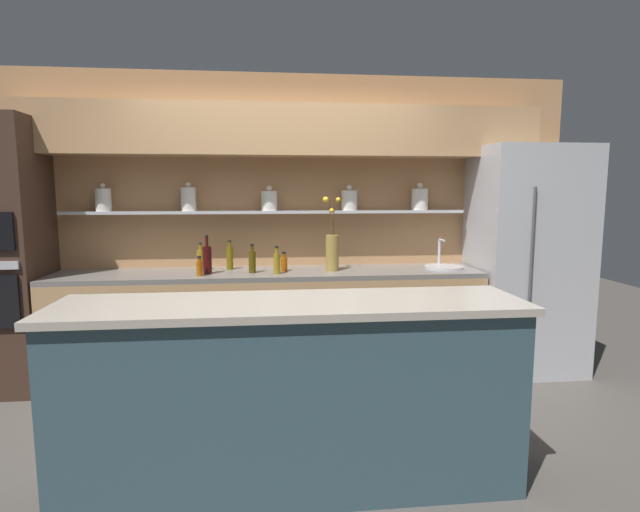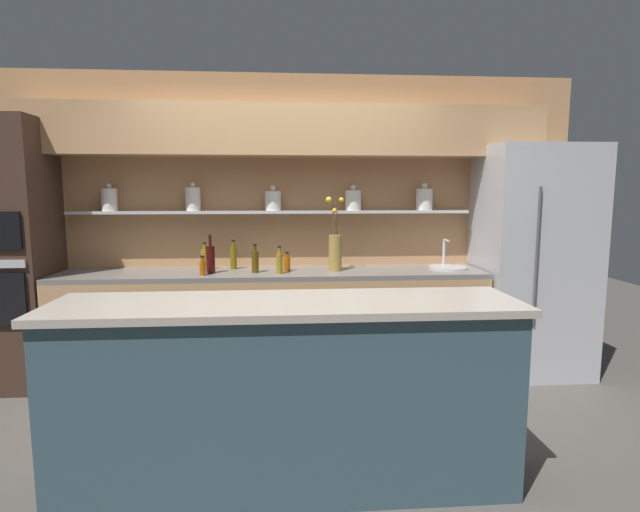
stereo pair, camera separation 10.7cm
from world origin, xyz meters
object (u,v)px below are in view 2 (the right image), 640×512
at_px(sink_fixture, 448,266).
at_px(bottle_oil_1, 279,262).
at_px(oven_tower, 5,255).
at_px(bottle_sauce_5, 287,263).
at_px(refrigerator, 533,261).
at_px(bottle_wine_3, 211,259).
at_px(flower_vase, 335,250).
at_px(bottle_sauce_2, 203,267).
at_px(bottle_oil_6, 233,257).
at_px(bottle_oil_0, 205,259).
at_px(bottle_oil_4, 255,261).

distance_m(sink_fixture, bottle_oil_1, 1.46).
relative_size(oven_tower, bottle_sauce_5, 13.14).
bearing_deg(bottle_oil_1, refrigerator, 2.61).
distance_m(refrigerator, bottle_wine_3, 2.75).
relative_size(flower_vase, bottle_wine_3, 1.96).
distance_m(flower_vase, bottle_sauce_2, 1.10).
distance_m(bottle_oil_1, bottle_oil_6, 0.48).
bearing_deg(bottle_oil_0, refrigerator, -3.07).
relative_size(oven_tower, bottle_wine_3, 6.80).
height_order(bottle_oil_0, bottle_sauce_5, bottle_oil_0).
bearing_deg(bottle_oil_1, sink_fixture, 5.81).
relative_size(sink_fixture, bottle_oil_6, 1.33).
bearing_deg(bottle_oil_0, flower_vase, -7.09).
bearing_deg(bottle_oil_0, sink_fixture, -2.84).
xyz_separation_m(flower_vase, bottle_oil_4, (-0.67, -0.04, -0.08)).
distance_m(bottle_oil_0, bottle_oil_4, 0.47).
xyz_separation_m(oven_tower, flower_vase, (2.67, -0.02, 0.02)).
bearing_deg(sink_fixture, bottle_oil_1, -174.19).
height_order(bottle_oil_1, bottle_sauce_2, bottle_oil_1).
bearing_deg(flower_vase, oven_tower, 179.52).
bearing_deg(bottle_sauce_5, bottle_oil_1, -115.69).
distance_m(bottle_oil_1, bottle_wine_3, 0.57).
height_order(flower_vase, bottle_oil_0, flower_vase).
bearing_deg(refrigerator, bottle_oil_6, 176.05).
xyz_separation_m(refrigerator, bottle_wine_3, (-2.75, -0.04, 0.06)).
xyz_separation_m(flower_vase, bottle_oil_0, (-1.10, 0.14, -0.09)).
bearing_deg(oven_tower, bottle_wine_3, -2.51).
bearing_deg(bottle_sauce_2, oven_tower, 173.85).
xyz_separation_m(bottle_sauce_2, bottle_oil_6, (0.22, 0.31, 0.04)).
height_order(bottle_sauce_2, bottle_sauce_5, bottle_sauce_5).
height_order(sink_fixture, bottle_oil_0, sink_fixture).
xyz_separation_m(bottle_oil_0, bottle_oil_6, (0.24, 0.03, 0.01)).
bearing_deg(flower_vase, bottle_sauce_5, 177.85).
height_order(bottle_sauce_2, bottle_oil_4, bottle_oil_4).
relative_size(refrigerator, bottle_sauce_2, 12.30).
relative_size(bottle_oil_0, bottle_sauce_2, 1.48).
xyz_separation_m(bottle_oil_0, bottle_oil_1, (0.64, -0.25, -0.00)).
bearing_deg(flower_vase, bottle_sauce_2, -172.13).
distance_m(bottle_oil_0, bottle_sauce_5, 0.71).
relative_size(refrigerator, bottle_oil_6, 7.79).
bearing_deg(bottle_oil_4, sink_fixture, 2.65).
relative_size(oven_tower, bottle_oil_0, 9.13).
xyz_separation_m(flower_vase, bottle_sauce_5, (-0.41, 0.02, -0.11)).
relative_size(sink_fixture, bottle_oil_1, 1.47).
distance_m(bottle_oil_1, bottle_sauce_2, 0.61).
xyz_separation_m(flower_vase, bottle_oil_1, (-0.47, -0.11, -0.09)).
xyz_separation_m(bottle_sauce_2, bottle_wine_3, (0.05, 0.10, 0.05)).
distance_m(refrigerator, bottle_sauce_2, 2.81).
xyz_separation_m(refrigerator, oven_tower, (-4.39, 0.04, 0.10)).
bearing_deg(flower_vase, sink_fixture, 1.96).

